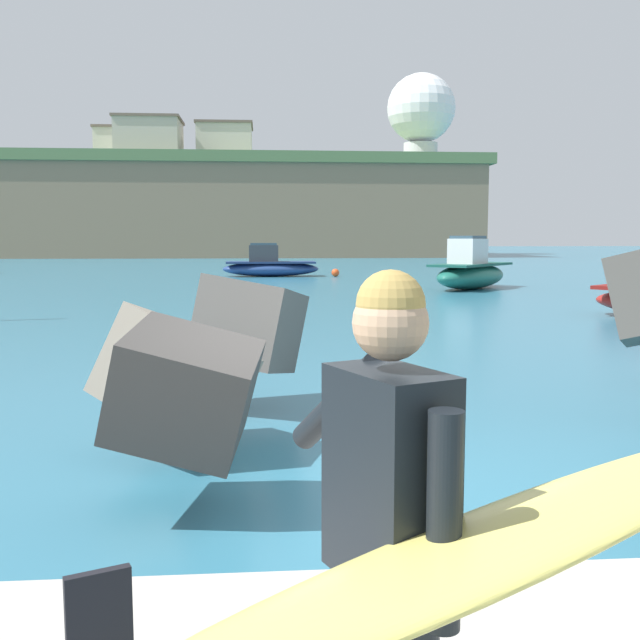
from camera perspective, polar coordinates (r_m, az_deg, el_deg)
ground_plane at (r=6.10m, az=1.85°, el=-13.72°), size 400.00×400.00×0.00m
breakwater_jetty at (r=7.35m, az=6.77°, el=-2.27°), size 31.05×6.20×2.40m
surfer_with_board at (r=2.06m, az=7.90°, el=-17.09°), size 2.06×1.46×1.78m
boat_near_centre at (r=31.13m, az=11.78°, el=3.75°), size 4.85×5.25×2.23m
boat_far_centre at (r=40.85m, az=-3.99°, el=4.28°), size 5.41×2.10×1.87m
mooring_buoy_inner at (r=40.51m, az=1.22°, el=3.74°), size 0.44×0.44×0.44m
mooring_buoy_middle at (r=28.87m, az=-8.29°, el=2.61°), size 0.44×0.44×0.44m
headland_bluff at (r=97.23m, az=-12.55°, el=8.42°), size 78.07×34.86×11.52m
radar_dome at (r=100.13m, az=7.96°, el=15.90°), size 8.98×8.98×12.19m
station_building_west at (r=96.72m, az=-15.04°, el=13.09°), size 7.13×6.39×4.37m
station_building_central at (r=93.82m, az=-7.49°, el=13.59°), size 6.98×7.17×4.79m
station_building_east at (r=91.43m, az=-13.28°, el=13.70°), size 7.76×7.19×4.87m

